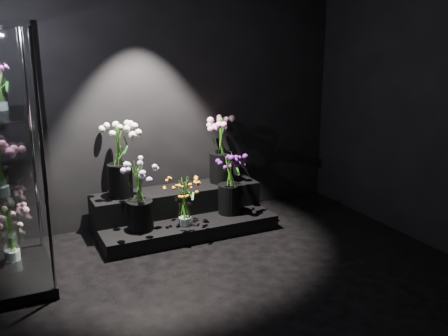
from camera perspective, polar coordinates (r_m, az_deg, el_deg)
floor at (r=4.07m, az=3.99°, el=-14.59°), size 4.00×4.00×0.00m
wall_back at (r=5.39m, az=-6.36°, el=8.60°), size 4.00×0.00×4.00m
display_riser at (r=5.34m, az=-4.93°, el=-5.09°), size 1.81×0.81×0.40m
display_case at (r=4.29m, az=-23.98°, el=0.61°), size 0.56×0.94×2.06m
bouquet_orange_bells at (r=4.96m, az=-4.54°, el=-3.73°), size 0.29×0.29×0.49m
bouquet_lilac at (r=4.86m, az=-9.67°, el=-2.58°), size 0.49×0.49×0.70m
bouquet_purple at (r=5.24m, az=0.68°, el=-1.40°), size 0.41×0.41×0.65m
bouquet_cream_roses at (r=5.07m, az=-11.93°, el=1.54°), size 0.47×0.47×0.75m
bouquet_pink_roses at (r=5.47m, az=-0.30°, el=2.43°), size 0.38×0.38×0.71m
bouquet_case_base_pink at (r=4.71m, az=-23.29°, el=-6.80°), size 0.42×0.42×0.48m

